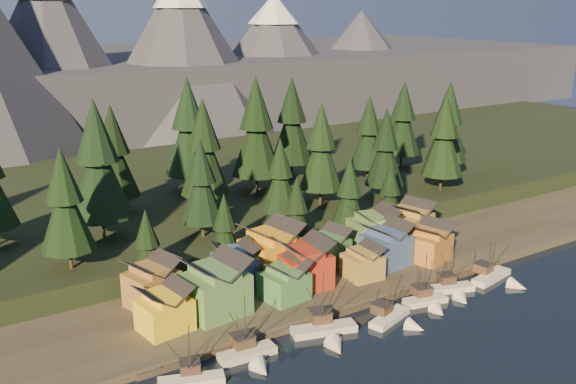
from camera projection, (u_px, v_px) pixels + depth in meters
ground at (408, 348)px, 103.15m from camera, size 500.00×500.00×0.00m
shore_strip at (277, 263)px, 135.14m from camera, size 400.00×50.00×1.50m
hillside at (180, 196)px, 174.76m from camera, size 420.00×100.00×6.00m
dock at (345, 306)px, 116.29m from camera, size 80.00×4.00×1.00m
mountain_ridge at (46, 72)px, 265.57m from camera, size 560.00×190.00×90.00m
boat_0 at (192, 377)px, 91.93m from camera, size 10.24×10.60×10.21m
boat_1 at (250, 347)px, 99.16m from camera, size 9.67×10.44×11.57m
boat_2 at (327, 325)px, 106.32m from camera, size 11.81×12.33×11.89m
boat_3 at (396, 312)px, 110.99m from camera, size 9.97×10.37×10.64m
boat_4 at (429, 295)px, 117.28m from camera, size 8.81×9.34×10.60m
boat_5 at (453, 284)px, 122.27m from camera, size 9.77×10.18×10.50m
boat_6 at (497, 272)px, 127.55m from camera, size 11.06×11.71×11.11m
house_front_0 at (164, 307)px, 104.83m from camera, size 8.71×8.34×7.84m
house_front_1 at (215, 284)px, 110.23m from camera, size 11.00×10.65×10.34m
house_front_2 at (284, 279)px, 116.23m from camera, size 8.36×8.41×7.29m
house_front_3 at (303, 262)px, 121.10m from camera, size 10.02×9.62×9.43m
house_front_4 at (363, 261)px, 125.34m from camera, size 6.92×7.41×6.68m
house_front_5 at (386, 243)px, 130.83m from camera, size 9.37×8.64×9.21m
house_front_6 at (429, 241)px, 133.67m from camera, size 9.79×9.47×8.09m
house_back_0 at (152, 281)px, 113.29m from camera, size 9.83×9.59×8.89m
house_back_1 at (235, 264)px, 120.89m from camera, size 9.03×9.11×8.66m
house_back_2 at (271, 249)px, 125.35m from camera, size 11.58×10.87×10.92m
house_back_3 at (328, 246)px, 130.95m from camera, size 8.93×8.23×7.94m
house_back_4 at (373, 229)px, 137.67m from camera, size 10.80×10.52×9.96m
house_back_5 at (410, 221)px, 143.70m from camera, size 9.98×10.06×9.31m
tree_hill_2 at (65, 203)px, 115.66m from camera, size 9.95×9.95×23.17m
tree_hill_3 at (98, 164)px, 129.55m from camera, size 12.70×12.70×29.59m
tree_hill_4 at (114, 155)px, 146.39m from camera, size 11.05×11.05×25.75m
tree_hill_5 at (201, 184)px, 132.17m from camera, size 9.12×9.12×21.25m
tree_hill_6 at (204, 151)px, 147.53m from camera, size 11.60×11.60×27.03m
tree_hill_7 at (280, 177)px, 140.19m from camera, size 8.45×8.45×19.69m
tree_hill_8 at (256, 130)px, 162.05m from camera, size 12.99×12.99×30.26m
tree_hill_9 at (321, 150)px, 153.33m from camera, size 10.80×10.80×25.15m
tree_hill_10 at (292, 123)px, 177.12m from camera, size 12.22×12.22×28.47m
tree_hill_11 at (385, 150)px, 157.96m from camera, size 9.94×9.94×23.15m
tree_hill_12 at (369, 134)px, 174.91m from camera, size 10.23×10.23×23.83m
tree_hill_13 at (444, 138)px, 165.36m from camera, size 11.00×11.00×25.62m
tree_hill_14 at (403, 120)px, 188.79m from camera, size 11.19×11.19×26.06m
tree_hill_15 at (189, 130)px, 162.84m from camera, size 12.88×12.88×30.00m
tree_hill_17 at (448, 124)px, 179.45m from camera, size 11.62×11.62×27.06m
tree_shore_0 at (147, 247)px, 117.84m from camera, size 6.93×6.93×16.13m
tree_shore_1 at (225, 230)px, 126.12m from camera, size 7.09×7.09×16.51m
tree_shore_2 at (297, 213)px, 134.84m from camera, size 7.51×7.51×17.50m
tree_shore_3 at (349, 196)px, 141.79m from camera, size 8.49×8.49×19.79m
tree_shore_4 at (390, 195)px, 148.50m from camera, size 7.24×7.24×16.87m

